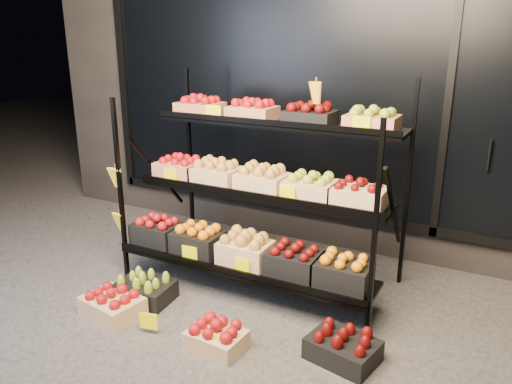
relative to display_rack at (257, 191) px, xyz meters
The scene contains 9 objects.
ground 0.99m from the display_rack, 89.08° to the right, with size 24.00×24.00×0.00m, color #514F4C.
building 2.21m from the display_rack, 89.72° to the left, with size 6.00×2.08×3.50m.
display_rack is the anchor object (origin of this frame).
tag_floor_a 1.27m from the display_rack, 107.24° to the right, with size 0.13×0.01×0.12m, color #EEEB00.
tag_floor_b 1.26m from the display_rack, 76.50° to the right, with size 0.13×0.01×0.12m, color #EEEB00.
floor_crate_left 1.35m from the display_rack, 126.67° to the right, with size 0.46×0.37×0.21m.
floor_crate_midleft 1.14m from the display_rack, 134.09° to the right, with size 0.44×0.34×0.21m.
floor_crate_midright 1.17m from the display_rack, 78.82° to the right, with size 0.38×0.29×0.19m.
floor_crate_right 1.34m from the display_rack, 34.75° to the right, with size 0.47×0.39×0.21m.
Camera 1 is at (1.70, -2.68, 1.96)m, focal length 35.00 mm.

